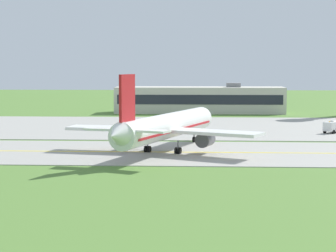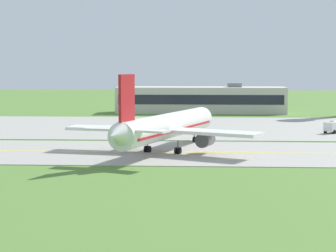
# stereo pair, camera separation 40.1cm
# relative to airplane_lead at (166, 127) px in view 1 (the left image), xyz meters

# --- Properties ---
(ground_plane) EXTENTS (500.00, 500.00, 0.00)m
(ground_plane) POSITION_rel_airplane_lead_xyz_m (5.71, -0.47, -4.13)
(ground_plane) COLOR #517A33
(taxiway_strip) EXTENTS (240.00, 28.00, 0.10)m
(taxiway_strip) POSITION_rel_airplane_lead_xyz_m (5.71, -0.47, -4.08)
(taxiway_strip) COLOR #9E9B93
(taxiway_strip) RESTS_ON ground
(apron_pad) EXTENTS (140.00, 52.00, 0.10)m
(apron_pad) POSITION_rel_airplane_lead_xyz_m (15.71, 41.53, -4.08)
(apron_pad) COLOR #9E9B93
(apron_pad) RESTS_ON ground
(taxiway_centreline) EXTENTS (220.00, 0.60, 0.01)m
(taxiway_centreline) POSITION_rel_airplane_lead_xyz_m (5.71, -0.47, -4.03)
(taxiway_centreline) COLOR yellow
(taxiway_centreline) RESTS_ON taxiway_strip
(airplane_lead) EXTENTS (31.70, 38.58, 12.70)m
(airplane_lead) POSITION_rel_airplane_lead_xyz_m (0.00, 0.00, 0.00)
(airplane_lead) COLOR white
(airplane_lead) RESTS_ON ground
(service_truck_baggage) EXTENTS (5.43, 5.91, 2.65)m
(service_truck_baggage) POSITION_rel_airplane_lead_xyz_m (32.82, 30.36, -2.60)
(service_truck_baggage) COLOR silver
(service_truck_baggage) RESTS_ON ground
(terminal_building) EXTENTS (48.70, 11.37, 8.71)m
(terminal_building) POSITION_rel_airplane_lead_xyz_m (5.07, 84.30, -0.35)
(terminal_building) COLOR beige
(terminal_building) RESTS_ON ground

